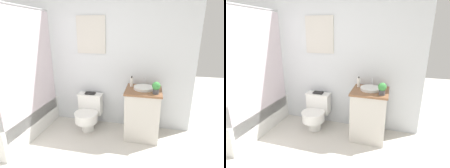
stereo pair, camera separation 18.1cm
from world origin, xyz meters
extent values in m
cube|color=silver|center=(0.00, 2.08, 1.25)|extent=(3.56, 0.05, 2.50)
cube|color=beige|center=(0.09, 2.04, 1.58)|extent=(0.49, 0.02, 0.60)
cube|color=silver|center=(0.09, 2.04, 1.58)|extent=(0.46, 0.01, 0.57)
cube|color=white|center=(-0.96, 1.39, 0.22)|extent=(0.64, 1.33, 0.44)
cube|color=silver|center=(-0.65, 1.39, 1.10)|extent=(0.01, 1.23, 1.70)
cylinder|color=#B7B7BC|center=(-0.65, 1.39, 1.97)|extent=(0.02, 1.23, 0.02)
cylinder|color=white|center=(0.09, 1.72, 0.09)|extent=(0.22, 0.22, 0.19)
cylinder|color=white|center=(0.09, 1.68, 0.26)|extent=(0.38, 0.38, 0.14)
cylinder|color=white|center=(0.09, 1.68, 0.34)|extent=(0.39, 0.39, 0.02)
cube|color=white|center=(0.09, 1.92, 0.40)|extent=(0.40, 0.18, 0.35)
cube|color=white|center=(0.09, 1.92, 0.59)|extent=(0.42, 0.19, 0.02)
cube|color=beige|center=(1.01, 1.77, 0.38)|extent=(0.51, 0.51, 0.76)
cube|color=brown|center=(1.01, 1.77, 0.78)|extent=(0.54, 0.54, 0.03)
cylinder|color=white|center=(1.01, 1.79, 0.81)|extent=(0.31, 0.31, 0.04)
cylinder|color=silver|center=(1.01, 1.97, 0.86)|extent=(0.02, 0.02, 0.13)
cylinder|color=silver|center=(0.81, 1.88, 0.87)|extent=(0.05, 0.05, 0.14)
cylinder|color=black|center=(0.81, 1.88, 0.95)|extent=(0.02, 0.02, 0.02)
cylinder|color=#4C4C51|center=(1.18, 1.62, 0.83)|extent=(0.09, 0.09, 0.07)
sphere|color=#3D8E42|center=(1.18, 1.62, 0.91)|extent=(0.12, 0.12, 0.12)
cube|color=black|center=(0.09, 1.92, 0.61)|extent=(0.17, 0.10, 0.02)
camera|label=1|loc=(1.08, -0.79, 1.66)|focal=28.00mm
camera|label=2|loc=(1.26, -0.74, 1.66)|focal=28.00mm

